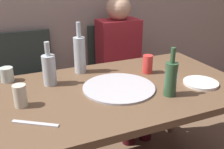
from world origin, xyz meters
The scene contains 13 objects.
dining_table centered at (0.00, 0.00, 0.65)m, with size 1.64×0.86×0.72m.
pizza_tray centered at (0.06, -0.02, 0.73)m, with size 0.42×0.42×0.01m, color #ADADB2.
wine_bottle centered at (0.28, -0.20, 0.83)m, with size 0.07×0.07×0.27m.
beer_bottle centered at (-0.06, 0.32, 0.85)m, with size 0.08×0.08×0.34m.
water_bottle centered at (-0.29, 0.20, 0.82)m, with size 0.08×0.08×0.26m.
tumbler_near centered at (-0.52, 0.35, 0.77)m, with size 0.08×0.08×0.09m, color #B7C6BC.
tumbler_far centered at (-0.48, -0.01, 0.78)m, with size 0.07×0.07×0.12m, color beige.
soda_can centered at (0.34, 0.13, 0.78)m, with size 0.07×0.07×0.12m, color red.
plate_stack centered at (0.54, -0.16, 0.73)m, with size 0.21×0.21×0.02m, color white.
table_knife centered at (-0.44, -0.21, 0.73)m, with size 0.22×0.02×0.01m, color #B7B7BC.
chair_left centered at (-0.36, 0.83, 0.51)m, with size 0.44×0.44×0.90m.
chair_right centered at (0.42, 0.83, 0.51)m, with size 0.44×0.44×0.90m.
guest_in_sweater centered at (0.42, 0.68, 0.64)m, with size 0.36×0.56×1.17m.
Camera 1 is at (-0.51, -1.25, 1.36)m, focal length 41.38 mm.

